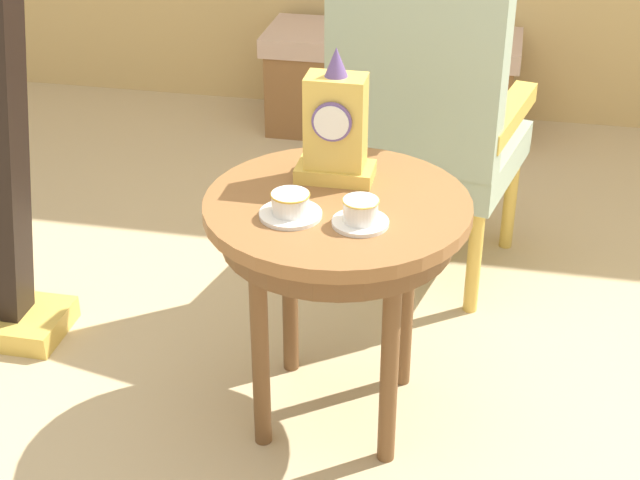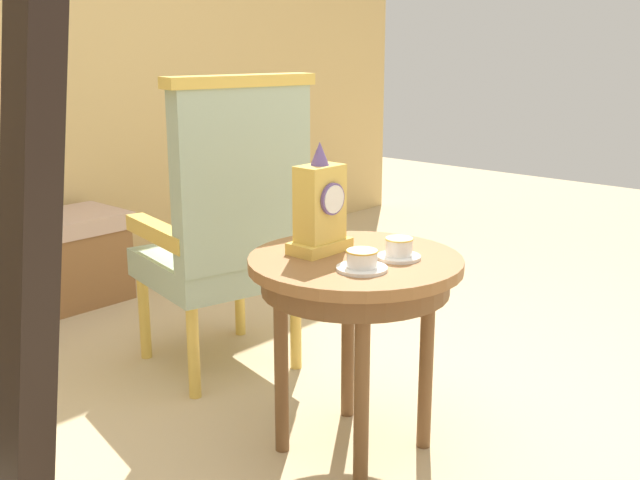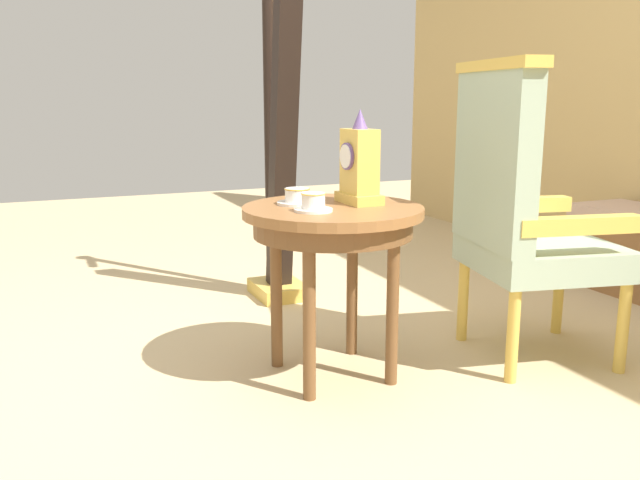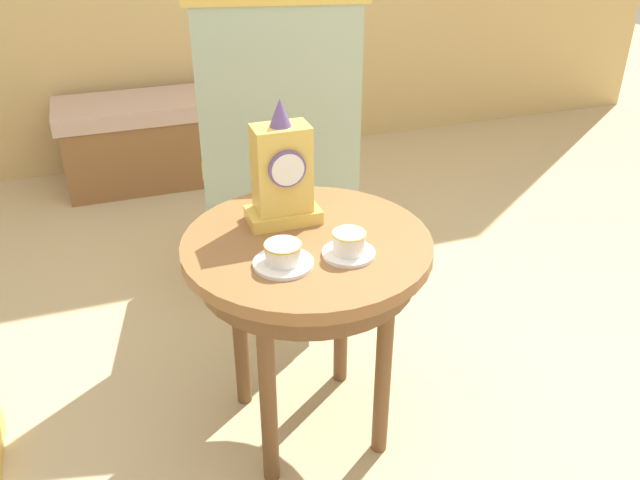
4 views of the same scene
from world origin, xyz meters
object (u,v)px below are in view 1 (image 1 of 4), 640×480
(side_table, at_px, (337,230))
(armchair, at_px, (425,109))
(window_bench, at_px, (391,82))
(mantel_clock, at_px, (337,128))
(teacup_left, at_px, (290,206))
(teacup_right, at_px, (360,213))

(side_table, relative_size, armchair, 0.56)
(window_bench, bearing_deg, mantel_clock, -86.85)
(teacup_left, xyz_separation_m, mantel_clock, (0.07, 0.21, 0.11))
(armchair, height_order, window_bench, armchair)
(teacup_right, bearing_deg, armchair, 85.87)
(teacup_right, bearing_deg, side_table, 124.27)
(side_table, height_order, teacup_left, teacup_left)
(teacup_left, height_order, armchair, armchair)
(side_table, distance_m, armchair, 0.73)
(teacup_left, bearing_deg, side_table, 47.27)
(side_table, bearing_deg, mantel_clock, 102.39)
(mantel_clock, bearing_deg, window_bench, 93.15)
(teacup_left, distance_m, window_bench, 2.08)
(teacup_left, bearing_deg, mantel_clock, 72.97)
(armchair, bearing_deg, teacup_left, -105.23)
(side_table, xyz_separation_m, teacup_right, (0.07, -0.11, 0.11))
(side_table, xyz_separation_m, teacup_left, (-0.09, -0.10, 0.11))
(mantel_clock, distance_m, window_bench, 1.90)
(teacup_left, bearing_deg, armchair, 74.77)
(teacup_left, distance_m, teacup_right, 0.16)
(teacup_left, height_order, mantel_clock, mantel_clock)
(side_table, relative_size, window_bench, 0.60)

